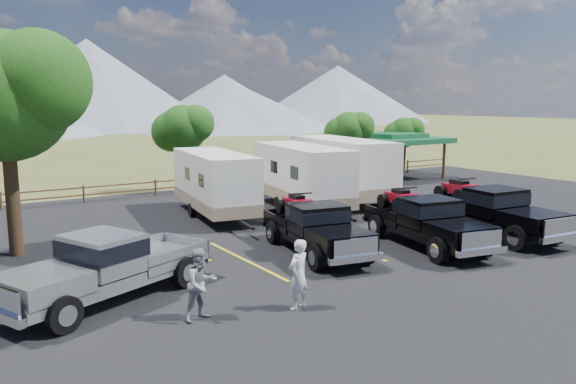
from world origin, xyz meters
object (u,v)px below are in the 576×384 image
rig_right (490,210)px  person_b (201,284)px  rig_center (425,220)px  trailer_right (341,169)px  pickup_silver (108,266)px  person_a (298,274)px  rig_left (315,226)px  pavilion (393,139)px  trailer_left (215,183)px  trailer_center (301,176)px  tree_big_nw (3,96)px

rig_right → person_b: bearing=-166.1°
rig_center → trailer_right: (3.42, 9.42, 0.78)m
pickup_silver → person_a: size_ratio=3.49×
rig_left → rig_center: rig_center is taller
pavilion → rig_right: bearing=-120.5°
trailer_left → trailer_right: size_ratio=0.89×
person_a → person_b: (-2.43, 0.71, -0.02)m
rig_right → trailer_left: trailer_left is taller
person_b → trailer_right: bearing=31.0°
rig_left → person_a: (-3.61, -4.34, -0.03)m
trailer_center → pickup_silver: trailer_center is taller
pavilion → rig_center: 19.50m
rig_left → tree_big_nw: bearing=159.1°
rig_left → rig_center: size_ratio=0.97×
tree_big_nw → person_b: (3.10, -9.11, -4.64)m
trailer_left → person_b: size_ratio=4.80×
trailer_right → person_a: trailer_right is taller
rig_center → pickup_silver: (-11.60, 0.52, -0.02)m
pickup_silver → trailer_center: bearing=100.9°
tree_big_nw → trailer_left: tree_big_nw is taller
tree_big_nw → pavilion: bearing=17.3°
person_a → pavilion: bearing=-155.5°
person_b → rig_left: bearing=21.3°
person_b → trailer_center: bearing=36.5°
trailer_left → pickup_silver: bearing=-121.2°
trailer_right → trailer_center: bearing=-155.4°
trailer_right → person_b: bearing=-130.7°
rig_right → rig_left: bearing=173.1°
tree_big_nw → rig_right: 18.67m
rig_right → person_b: 13.67m
rig_center → pickup_silver: size_ratio=0.99×
rig_center → person_b: 10.26m
tree_big_nw → person_a: size_ratio=4.19×
pavilion → trailer_center: size_ratio=0.67×
pavilion → trailer_left: bearing=-161.3°
rig_center → pickup_silver: bearing=-171.8°
pickup_silver → rig_center: bearing=64.2°
pavilion → rig_center: bearing=-129.7°
trailer_center → pavilion: bearing=37.8°
tree_big_nw → person_a: tree_big_nw is taller
rig_right → trailer_right: 9.64m
tree_big_nw → rig_center: (13.14, -6.98, -4.56)m
rig_right → trailer_center: size_ratio=0.72×
pavilion → rig_right: (-8.91, -15.14, -1.69)m
trailer_center → trailer_right: 3.39m
tree_big_nw → trailer_left: size_ratio=0.90×
rig_left → person_a: size_ratio=3.33×
rig_left → pickup_silver: rig_left is taller
trailer_center → pickup_silver: (-11.76, -7.97, -0.70)m
rig_right → pickup_silver: rig_right is taller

